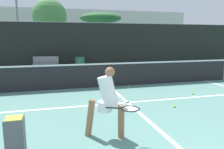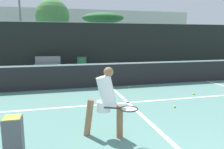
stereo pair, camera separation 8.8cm
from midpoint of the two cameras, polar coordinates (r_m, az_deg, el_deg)
The scene contains 16 objects.
court_service_line at distance 6.66m, azimuth 4.54°, elevation -7.32°, with size 8.25×0.10×0.01m, color white.
court_center_mark at distance 6.08m, azimuth 6.52°, elevation -9.03°, with size 0.10×5.87×0.01m, color white.
net at distance 8.69m, azimuth -0.22°, elevation 0.17°, with size 11.09×0.09×1.07m.
fence_back at distance 14.00m, azimuth -5.68°, elevation 7.50°, with size 24.00×0.06×2.87m.
player_practicing at distance 4.23m, azimuth -0.98°, elevation -6.64°, with size 1.01×0.85×1.40m.
tennis_ball_scattered_3 at distance 8.06m, azimuth 20.86°, elevation -4.71°, with size 0.07×0.07×0.07m, color #D1E033.
tennis_ball_scattered_4 at distance 8.60m, azimuth 4.76°, elevation -3.22°, with size 0.07×0.07×0.07m, color #D1E033.
tennis_ball_scattered_7 at distance 6.44m, azimuth 16.43°, elevation -8.02°, with size 0.07×0.07×0.07m, color #D1E033.
ball_hopper at distance 3.94m, azimuth -23.72°, elevation -14.76°, with size 0.28×0.28×0.71m.
courtside_bench at distance 13.18m, azimuth -16.23°, elevation 2.81°, with size 1.45×0.48×0.86m.
trash_bin at distance 13.16m, azimuth -7.71°, elevation 2.96°, with size 0.59×0.59×0.85m.
parked_car at distance 18.06m, azimuth 8.83°, elevation 5.29°, with size 1.80×4.02×1.43m.
floodlight_mast at distance 20.95m, azimuth -22.95°, elevation 16.91°, with size 1.10×0.24×7.50m.
tree_west at distance 21.76m, azimuth -15.15°, elevation 14.49°, with size 3.11×3.11×5.47m.
tree_mid at distance 19.40m, azimuth -2.24°, elevation 14.41°, with size 3.57×3.57×4.05m.
building_far at distance 32.65m, azimuth -10.67°, elevation 11.20°, with size 36.00×2.40×5.82m, color #B2ADA3.
Camera 2 is at (-2.01, -1.19, 1.94)m, focal length 35.00 mm.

